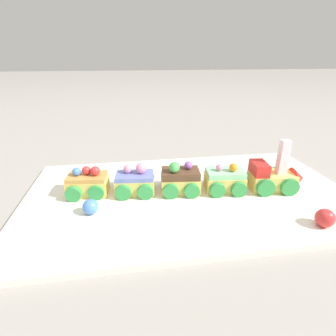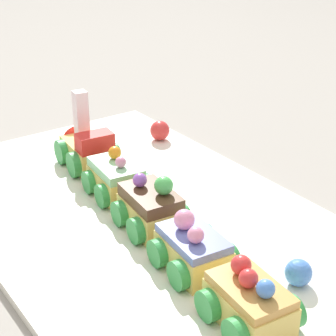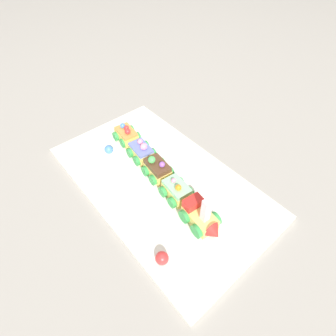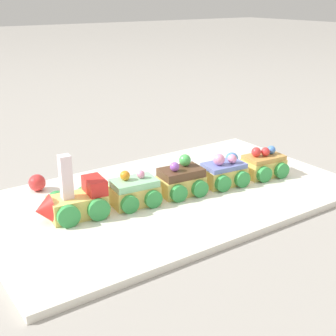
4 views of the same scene
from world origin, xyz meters
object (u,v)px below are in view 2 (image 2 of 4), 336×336
object	(u,v)px
cake_car_blueberry	(193,250)
cake_car_chocolate	(151,209)
cake_car_caramel	(249,303)
gumball_red	(160,131)
gumball_blue	(298,273)
cake_train_locomotive	(86,147)
cake_car_mint	(117,179)

from	to	relation	value
cake_car_blueberry	cake_car_chocolate	bearing A→B (deg)	-0.29
cake_car_caramel	gumball_red	distance (m)	0.44
cake_car_chocolate	cake_car_blueberry	bearing A→B (deg)	179.71
cake_car_caramel	cake_car_chocolate	bearing A→B (deg)	-0.05
gumball_blue	gumball_red	xyz separation A→B (m)	(0.39, -0.10, 0.00)
cake_train_locomotive	gumball_blue	world-z (taller)	cake_train_locomotive
cake_car_chocolate	gumball_red	distance (m)	0.27
gumball_blue	cake_car_mint	bearing A→B (deg)	10.35
cake_car_mint	gumball_red	bearing A→B (deg)	-45.62
cake_car_blueberry	gumball_blue	bearing A→B (deg)	-134.31
gumball_blue	cake_train_locomotive	bearing A→B (deg)	5.76
gumball_red	cake_car_chocolate	bearing A→B (deg)	143.08
cake_car_blueberry	cake_car_caramel	size ratio (longest dim) A/B	1.00
cake_car_mint	gumball_red	world-z (taller)	cake_car_mint
gumball_blue	gumball_red	world-z (taller)	gumball_red
cake_car_blueberry	gumball_red	distance (m)	0.35
cake_car_mint	cake_car_chocolate	xyz separation A→B (m)	(-0.09, 0.01, 0.00)
cake_car_caramel	gumball_blue	distance (m)	0.08
cake_train_locomotive	cake_car_caramel	size ratio (longest dim) A/B	1.40
gumball_blue	gumball_red	size ratio (longest dim) A/B	0.89
cake_car_caramel	cake_car_blueberry	bearing A→B (deg)	0.18
cake_car_chocolate	cake_car_blueberry	distance (m)	0.09
cake_car_chocolate	gumball_red	size ratio (longest dim) A/B	2.69
cake_train_locomotive	cake_car_chocolate	distance (m)	0.20
cake_train_locomotive	cake_car_chocolate	xyz separation A→B (m)	(-0.20, 0.02, -0.00)
cake_train_locomotive	cake_car_chocolate	bearing A→B (deg)	-179.94
cake_car_blueberry	gumball_blue	size ratio (longest dim) A/B	3.02
cake_car_chocolate	gumball_blue	distance (m)	0.19
gumball_red	gumball_blue	bearing A→B (deg)	165.48
cake_train_locomotive	cake_car_blueberry	size ratio (longest dim) A/B	1.40
cake_car_mint	gumball_red	distance (m)	0.19
cake_car_chocolate	cake_car_mint	bearing A→B (deg)	0.09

